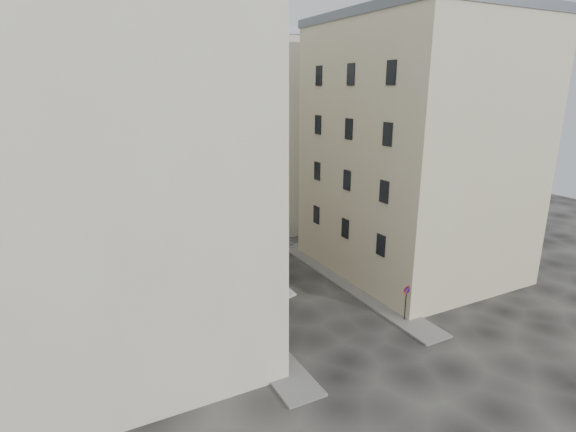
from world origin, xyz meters
TOP-DOWN VIEW (x-y plane):
  - ground at (0.00, 0.00)m, footprint 90.00×90.00m
  - sidewalk_left at (-4.50, 4.00)m, footprint 2.00×22.00m
  - sidewalk_right at (4.50, 3.00)m, footprint 2.00×18.00m
  - building_left at (-10.50, 3.00)m, footprint 12.20×16.20m
  - building_right at (10.50, 3.50)m, footprint 12.20×14.20m
  - building_back at (-1.00, 19.00)m, footprint 18.20×10.20m
  - cafe_storefront at (-4.32, 1.00)m, footprint 1.74×7.30m
  - stone_steps at (0.00, 12.57)m, footprint 9.00×3.15m
  - bollard_near at (-3.25, -1.00)m, footprint 0.12×0.12m
  - bollard_mid at (-3.25, 2.50)m, footprint 0.12×0.12m
  - bollard_far at (-3.25, 6.00)m, footprint 0.12×0.12m
  - no_parking_sign at (4.30, -3.30)m, footprint 0.54×0.11m
  - bistro_table_a at (-3.60, -1.64)m, footprint 1.36×0.64m
  - bistro_table_b at (-3.40, -0.78)m, footprint 1.25×0.58m
  - bistro_table_c at (-3.59, 1.98)m, footprint 1.36×0.64m
  - bistro_table_d at (-2.59, 3.72)m, footprint 1.25×0.59m
  - bistro_table_e at (-2.75, 4.18)m, footprint 1.21×0.57m
  - pedestrian at (-2.65, 1.63)m, footprint 0.72×0.72m

SIDE VIEW (x-z plane):
  - ground at x=0.00m, z-range 0.00..0.00m
  - sidewalk_left at x=-4.50m, z-range 0.00..0.12m
  - sidewalk_right at x=4.50m, z-range 0.00..0.12m
  - stone_steps at x=0.00m, z-range 0.00..0.80m
  - bistro_table_e at x=-2.75m, z-range 0.01..0.86m
  - bistro_table_b at x=-3.40m, z-range 0.01..0.89m
  - bistro_table_d at x=-2.59m, z-range 0.01..0.89m
  - bistro_table_c at x=-3.59m, z-range 0.01..0.96m
  - bistro_table_a at x=-3.60m, z-range 0.01..0.97m
  - bollard_near at x=-3.25m, z-range 0.04..1.02m
  - bollard_mid at x=-3.25m, z-range 0.04..1.02m
  - bollard_far at x=-3.25m, z-range 0.04..1.02m
  - pedestrian at x=-2.65m, z-range 0.00..1.68m
  - no_parking_sign at x=4.30m, z-range 0.50..2.87m
  - cafe_storefront at x=-4.32m, z-range 0.13..3.63m
  - building_right at x=10.50m, z-range 0.01..18.61m
  - building_back at x=-1.00m, z-range 0.01..18.61m
  - building_left at x=-10.50m, z-range 0.01..20.61m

